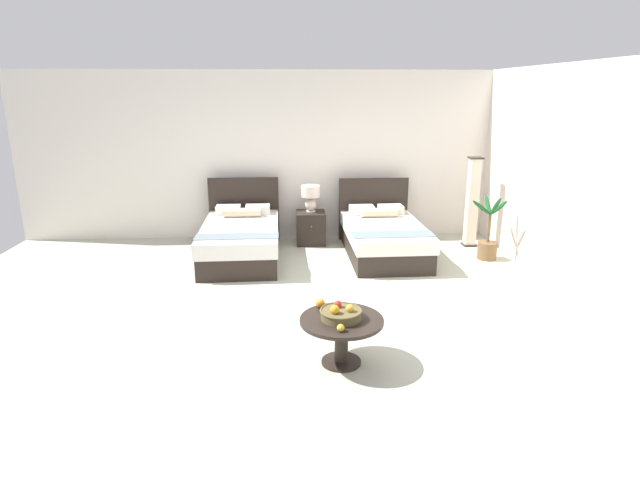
# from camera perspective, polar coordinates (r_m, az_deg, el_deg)

# --- Properties ---
(ground_plane) EXTENTS (9.95, 9.79, 0.02)m
(ground_plane) POSITION_cam_1_polar(r_m,az_deg,el_deg) (6.47, -0.03, -6.86)
(ground_plane) COLOR #B8B8A3
(wall_back) EXTENTS (9.95, 0.12, 2.85)m
(wall_back) POSITION_cam_1_polar(r_m,az_deg,el_deg) (9.11, -1.19, 9.25)
(wall_back) COLOR white
(wall_back) RESTS_ON ground
(wall_side_right) EXTENTS (0.12, 5.39, 2.85)m
(wall_side_right) POSITION_cam_1_polar(r_m,az_deg,el_deg) (7.34, 25.47, 6.02)
(wall_side_right) COLOR silver
(wall_side_right) RESTS_ON ground
(bed_near_window) EXTENTS (1.22, 2.17, 1.09)m
(bed_near_window) POSITION_cam_1_polar(r_m,az_deg,el_deg) (8.15, -8.67, 0.15)
(bed_near_window) COLOR black
(bed_near_window) RESTS_ON ground
(bed_near_corner) EXTENTS (1.22, 2.06, 1.07)m
(bed_near_corner) POSITION_cam_1_polar(r_m,az_deg,el_deg) (8.24, 6.95, 0.35)
(bed_near_corner) COLOR black
(bed_near_corner) RESTS_ON ground
(nightstand) EXTENTS (0.49, 0.50, 0.55)m
(nightstand) POSITION_cam_1_polar(r_m,az_deg,el_deg) (8.81, -1.00, 1.37)
(nightstand) COLOR black
(nightstand) RESTS_ON ground
(table_lamp) EXTENTS (0.31, 0.31, 0.45)m
(table_lamp) POSITION_cam_1_polar(r_m,az_deg,el_deg) (8.70, -1.02, 4.93)
(table_lamp) COLOR beige
(table_lamp) RESTS_ON nightstand
(coffee_table) EXTENTS (0.79, 0.79, 0.46)m
(coffee_table) POSITION_cam_1_polar(r_m,az_deg,el_deg) (4.96, 2.39, -9.84)
(coffee_table) COLOR black
(coffee_table) RESTS_ON ground
(fruit_bowl) EXTENTS (0.40, 0.40, 0.16)m
(fruit_bowl) POSITION_cam_1_polar(r_m,az_deg,el_deg) (4.88, 2.30, -8.06)
(fruit_bowl) COLOR brown
(fruit_bowl) RESTS_ON coffee_table
(loose_apple) EXTENTS (0.07, 0.07, 0.07)m
(loose_apple) POSITION_cam_1_polar(r_m,az_deg,el_deg) (4.65, 2.29, -9.64)
(loose_apple) COLOR gold
(loose_apple) RESTS_ON coffee_table
(loose_orange) EXTENTS (0.09, 0.09, 0.09)m
(loose_orange) POSITION_cam_1_polar(r_m,az_deg,el_deg) (5.12, 0.03, -6.96)
(loose_orange) COLOR orange
(loose_orange) RESTS_ON coffee_table
(floor_lamp_corner) EXTENTS (0.21, 0.21, 1.48)m
(floor_lamp_corner) POSITION_cam_1_polar(r_m,az_deg,el_deg) (8.93, 16.39, 3.99)
(floor_lamp_corner) COLOR #342621
(floor_lamp_corner) RESTS_ON ground
(potted_palm) EXTENTS (0.61, 0.59, 1.04)m
(potted_palm) POSITION_cam_1_polar(r_m,az_deg,el_deg) (8.39, 17.97, -0.20)
(potted_palm) COLOR brown
(potted_palm) RESTS_ON ground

